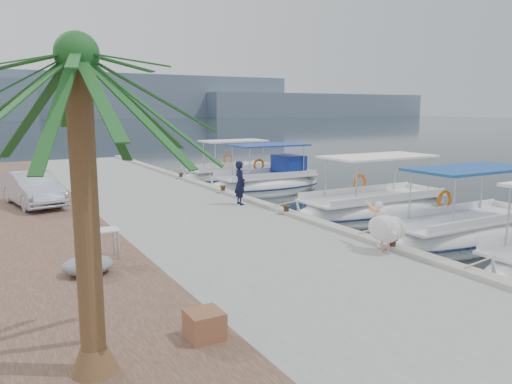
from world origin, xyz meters
TOP-DOWN VIEW (x-y plane):
  - ground at (0.00, 0.00)m, footprint 400.00×400.00m
  - concrete_quay at (-3.00, 5.00)m, footprint 6.00×40.00m
  - quay_curb at (-0.22, 5.00)m, footprint 0.44×40.00m
  - cobblestone_strip at (-8.00, 5.00)m, footprint 4.00×40.00m
  - distant_hills at (29.61, 201.49)m, footprint 330.00×60.00m
  - fishing_caique_b at (4.13, -2.15)m, footprint 7.08×2.30m
  - fishing_caique_c at (4.40, 2.40)m, footprint 7.62×2.50m
  - fishing_caique_d at (3.96, 10.07)m, footprint 6.53×2.63m
  - fishing_caique_e at (3.74, 13.90)m, footprint 6.31×2.23m
  - mooring_bollards at (-0.35, 1.50)m, footprint 0.28×20.28m
  - pelican at (-0.59, -3.47)m, footprint 0.75×1.58m
  - fisherman at (-0.88, 3.90)m, footprint 0.44×0.63m
  - date_palm at (-8.26, -5.89)m, footprint 4.60×4.60m
  - parked_car at (-7.71, 7.53)m, footprint 2.03×4.03m
  - wooden_crate at (-6.52, -5.68)m, footprint 0.55×0.55m
  - tarp_bundle at (-7.51, -1.58)m, footprint 1.10×0.90m
  - folding_table at (-6.85, -0.62)m, footprint 0.55×0.55m

SIDE VIEW (x-z plane):
  - ground at x=0.00m, z-range 0.00..0.00m
  - fishing_caique_c at x=4.40m, z-range -1.29..1.54m
  - fishing_caique_b at x=4.13m, z-range -1.29..1.54m
  - fishing_caique_e at x=3.74m, z-range -1.29..1.54m
  - fishing_caique_d at x=3.96m, z-range -1.22..1.61m
  - concrete_quay at x=-3.00m, z-range 0.00..0.50m
  - cobblestone_strip at x=-8.00m, z-range 0.00..0.50m
  - quay_curb at x=-0.22m, z-range 0.50..0.62m
  - mooring_bollards at x=-0.35m, z-range 0.53..0.86m
  - tarp_bundle at x=-7.51m, z-range 0.50..0.90m
  - wooden_crate at x=-6.52m, z-range 0.50..0.94m
  - folding_table at x=-6.85m, z-range 0.66..1.39m
  - pelican at x=-0.59m, z-range 0.52..1.74m
  - parked_car at x=-7.71m, z-range 0.50..1.77m
  - fisherman at x=-0.88m, z-range 0.50..2.15m
  - date_palm at x=-8.26m, z-range 2.14..7.30m
  - distant_hills at x=29.61m, z-range -1.39..16.61m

